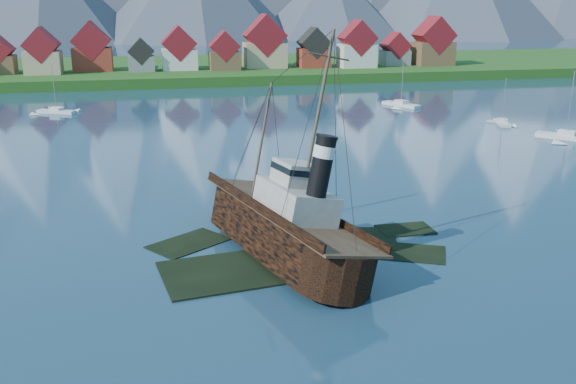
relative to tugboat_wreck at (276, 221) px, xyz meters
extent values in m
plane|color=#1B384B|center=(0.27, -2.55, -3.00)|extent=(1400.00, 1400.00, 0.00)
cube|color=black|center=(-2.73, -4.55, -3.32)|extent=(19.08, 11.42, 1.00)
cube|color=black|center=(6.27, 1.45, -3.38)|extent=(15.15, 9.76, 1.00)
cube|color=black|center=(2.27, 6.45, -3.28)|extent=(11.45, 9.06, 1.00)
cube|color=black|center=(12.27, -3.55, -3.42)|extent=(10.27, 8.34, 1.00)
cube|color=black|center=(-8.73, 3.45, -3.40)|extent=(9.42, 8.68, 1.00)
cube|color=black|center=(15.27, 2.45, -3.35)|extent=(6.00, 4.00, 1.00)
cube|color=#203F12|center=(0.27, 167.45, -3.00)|extent=(600.00, 80.00, 3.20)
cube|color=#3F3D38|center=(0.27, 129.45, -3.00)|extent=(600.00, 2.50, 2.00)
cube|color=brown|center=(-55.73, 150.45, 2.75)|extent=(9.00, 8.00, 5.50)
cube|color=tan|center=(-42.73, 147.45, 3.40)|extent=(10.50, 9.00, 6.80)
cube|color=maroon|center=(-42.73, 147.45, 8.69)|extent=(10.69, 9.18, 10.69)
cube|color=maroon|center=(-28.73, 153.45, 3.60)|extent=(12.00, 8.50, 7.20)
cube|color=maroon|center=(-28.73, 153.45, 9.36)|extent=(12.22, 8.67, 12.22)
cube|color=slate|center=(-13.73, 148.45, 2.40)|extent=(8.00, 7.00, 4.80)
cube|color=black|center=(-13.73, 148.45, 6.24)|extent=(8.15, 7.14, 8.15)
cube|color=beige|center=(-1.73, 151.45, 3.20)|extent=(11.00, 9.50, 6.40)
cube|color=maroon|center=(-1.73, 151.45, 8.38)|extent=(11.20, 9.69, 11.20)
cube|color=brown|center=(12.27, 147.45, 2.90)|extent=(9.50, 8.00, 5.80)
cube|color=maroon|center=(12.27, 147.45, 7.51)|extent=(9.67, 8.16, 9.67)
cube|color=tan|center=(26.27, 152.45, 4.00)|extent=(13.50, 10.00, 8.00)
cube|color=maroon|center=(26.27, 152.45, 10.43)|extent=(13.75, 10.20, 13.75)
cube|color=maroon|center=(42.27, 149.45, 3.10)|extent=(10.00, 8.50, 6.20)
cube|color=black|center=(42.27, 149.45, 8.00)|extent=(10.18, 8.67, 10.18)
cube|color=beige|center=(56.27, 146.45, 3.75)|extent=(11.50, 9.00, 7.50)
cube|color=maroon|center=(56.27, 146.45, 9.57)|extent=(11.71, 9.18, 11.71)
cube|color=slate|center=(71.27, 150.45, 2.50)|extent=(9.00, 7.50, 5.00)
cube|color=maroon|center=(71.27, 150.45, 6.62)|extent=(9.16, 7.65, 9.16)
cube|color=brown|center=(84.27, 148.45, 3.90)|extent=(12.50, 10.00, 7.80)
cube|color=maroon|center=(84.27, 148.45, 10.05)|extent=(12.73, 10.20, 12.73)
cone|color=#2D333D|center=(110.27, 370.45, 20.00)|extent=(110.00, 110.00, 50.00)
cube|color=black|center=(0.00, -1.50, -0.75)|extent=(6.99, 20.13, 4.19)
cone|color=black|center=(0.00, 11.56, -0.75)|extent=(6.99, 6.99, 6.99)
cylinder|color=black|center=(0.00, -11.57, -0.75)|extent=(6.99, 6.99, 4.19)
cube|color=#4C3826|center=(0.00, -1.50, 1.45)|extent=(6.85, 26.56, 0.25)
cube|color=black|center=(-3.36, -1.50, 1.89)|extent=(0.20, 25.73, 0.90)
cube|color=black|center=(3.36, -1.50, 1.89)|extent=(0.20, 25.73, 0.90)
cube|color=#ADA89E|center=(0.00, -3.00, 2.94)|extent=(5.19, 8.49, 3.00)
cube|color=#ADA89E|center=(0.00, -2.00, 5.54)|extent=(3.60, 3.99, 2.20)
cylinder|color=black|center=(0.00, -6.29, 7.24)|extent=(1.90, 1.90, 5.59)
cylinder|color=silver|center=(0.00, -6.29, 8.64)|extent=(2.00, 2.00, 1.10)
cylinder|color=#473828|center=(0.00, 6.49, 7.54)|extent=(0.28, 0.28, 11.98)
cylinder|color=#473828|center=(0.00, -4.00, 13.13)|extent=(0.32, 0.32, 12.98)
cube|color=silver|center=(-32.73, 91.33, -2.90)|extent=(9.05, 5.94, 1.20)
cube|color=silver|center=(-32.73, 91.33, -1.95)|extent=(3.12, 2.87, 0.70)
cylinder|color=gray|center=(-32.73, 91.33, 2.88)|extent=(0.14, 0.14, 10.36)
cube|color=silver|center=(58.99, 57.75, -2.91)|extent=(3.77, 7.62, 1.04)
cube|color=silver|center=(58.99, 57.75, -2.09)|extent=(2.12, 2.43, 0.61)
cylinder|color=gray|center=(58.99, 57.75, 2.13)|extent=(0.12, 0.12, 9.05)
cube|color=silver|center=(47.45, 84.29, -2.90)|extent=(6.99, 10.37, 1.24)
cube|color=silver|center=(47.45, 84.29, -1.91)|extent=(3.34, 3.61, 0.72)
cylinder|color=gray|center=(47.45, 84.29, 3.09)|extent=(0.14, 0.14, 10.74)
cube|color=silver|center=(62.98, 42.02, -2.89)|extent=(9.33, 9.52, 1.35)
cube|color=silver|center=(62.98, 42.02, -1.82)|extent=(3.76, 3.78, 0.79)
cylinder|color=gray|center=(62.98, 42.02, 3.64)|extent=(0.16, 0.16, 11.70)
camera|label=1|loc=(-11.80, -60.69, 21.77)|focal=40.00mm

